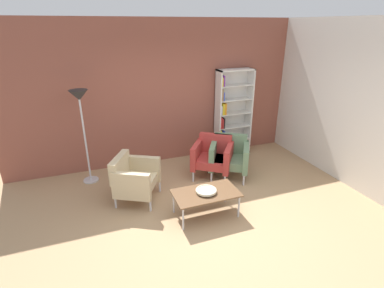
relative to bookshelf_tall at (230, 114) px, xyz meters
The scene contains 10 objects.
ground_plane 2.82m from the bookshelf_tall, 122.36° to the right, with size 8.32×8.32×0.00m, color tan.
brick_back_panel 1.54m from the bookshelf_tall, behind, with size 6.40×0.12×2.90m, color brown.
plaster_right_partition 2.25m from the bookshelf_tall, 49.08° to the right, with size 0.12×5.20×2.90m, color silver.
bookshelf_tall is the anchor object (origin of this frame).
coffee_table_low 2.57m from the bookshelf_tall, 125.08° to the right, with size 1.00×0.56×0.40m.
decorative_bowl 2.55m from the bookshelf_tall, 125.08° to the right, with size 0.32×0.32×0.05m.
armchair_near_window 2.74m from the bookshelf_tall, 152.92° to the right, with size 0.91×0.93×0.78m.
armchair_by_bookshelf 1.30m from the bookshelf_tall, 132.20° to the right, with size 0.95×0.93×0.78m.
armchair_corner_red 1.23m from the bookshelf_tall, 117.03° to the right, with size 0.94×0.91×0.78m.
floor_lamp_torchiere 3.13m from the bookshelf_tall, behind, with size 0.32×0.32×1.74m.
Camera 1 is at (-1.56, -3.35, 2.78)m, focal length 27.58 mm.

